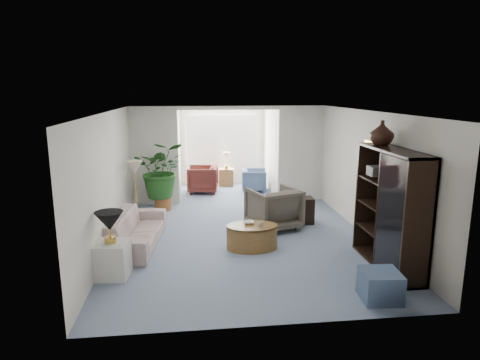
{
  "coord_description": "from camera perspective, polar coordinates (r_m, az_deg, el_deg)",
  "views": [
    {
      "loc": [
        -0.98,
        -7.68,
        2.89
      ],
      "look_at": [
        0.0,
        0.6,
        1.1
      ],
      "focal_mm": 31.42,
      "sensor_mm": 36.0,
      "label": 1
    }
  ],
  "objects": [
    {
      "name": "cabinet_urn",
      "position": [
        7.51,
        18.71,
        6.09
      ],
      "size": [
        0.4,
        0.4,
        0.42
      ],
      "primitive_type": "imported",
      "color": "black",
      "rests_on": "entertainment_cabinet"
    },
    {
      "name": "sunroom_chair_maroon",
      "position": [
        12.09,
        -5.1,
        0.1
      ],
      "size": [
        0.94,
        0.92,
        0.77
      ],
      "primitive_type": "imported",
      "rotation": [
        0.0,
        0.0,
        -1.69
      ],
      "color": "#5B251F",
      "rests_on": "ground"
    },
    {
      "name": "back_header",
      "position": [
        10.73,
        -1.53,
        9.76
      ],
      "size": [
        2.6,
        0.12,
        0.1
      ],
      "primitive_type": "cube",
      "color": "white",
      "rests_on": "back_pier_left"
    },
    {
      "name": "ottoman",
      "position": [
        6.37,
        18.5,
        -13.44
      ],
      "size": [
        0.56,
        0.56,
        0.42
      ],
      "primitive_type": "cube",
      "rotation": [
        0.0,
        0.0,
        -0.09
      ],
      "color": "slate",
      "rests_on": "ground"
    },
    {
      "name": "coffee_bowl",
      "position": [
        7.86,
        1.18,
        -5.78
      ],
      "size": [
        0.22,
        0.22,
        0.05
      ],
      "primitive_type": "imported",
      "rotation": [
        0.0,
        0.0,
        -0.11
      ],
      "color": "white",
      "rests_on": "coffee_table"
    },
    {
      "name": "sunroom_table",
      "position": [
        12.88,
        -1.86,
        0.37
      ],
      "size": [
        0.48,
        0.39,
        0.54
      ],
      "primitive_type": "cube",
      "rotation": [
        0.0,
        0.0,
        -0.12
      ],
      "color": "olive",
      "rests_on": "ground"
    },
    {
      "name": "table_lamp",
      "position": [
        6.79,
        -17.34,
        -5.36
      ],
      "size": [
        0.44,
        0.44,
        0.3
      ],
      "primitive_type": "cone",
      "color": "black",
      "rests_on": "end_table"
    },
    {
      "name": "floor",
      "position": [
        8.26,
        0.49,
        -8.35
      ],
      "size": [
        6.0,
        6.0,
        0.0
      ],
      "primitive_type": "plane",
      "color": "#8695B1",
      "rests_on": "ground"
    },
    {
      "name": "shelf_clutter",
      "position": [
        7.06,
        20.1,
        -2.47
      ],
      "size": [
        0.3,
        1.19,
        1.06
      ],
      "color": "#53514E",
      "rests_on": "entertainment_cabinet"
    },
    {
      "name": "window_pane",
      "position": [
        12.98,
        -2.39,
        5.52
      ],
      "size": [
        2.2,
        0.02,
        1.5
      ],
      "primitive_type": "cube",
      "color": "white"
    },
    {
      "name": "sofa",
      "position": [
        8.21,
        -14.01,
        -6.57
      ],
      "size": [
        1.04,
        2.2,
        0.62
      ],
      "primitive_type": "imported",
      "rotation": [
        0.0,
        0.0,
        1.47
      ],
      "color": "beige",
      "rests_on": "ground"
    },
    {
      "name": "plant_pot",
      "position": [
        10.5,
        -10.4,
        -3.16
      ],
      "size": [
        0.4,
        0.4,
        0.32
      ],
      "primitive_type": "cylinder",
      "color": "#A05C2E",
      "rests_on": "ground"
    },
    {
      "name": "coffee_table",
      "position": [
        7.85,
        1.64,
        -7.72
      ],
      "size": [
        1.05,
        1.05,
        0.45
      ],
      "primitive_type": "cylinder",
      "rotation": [
        0.0,
        0.0,
        -0.11
      ],
      "color": "olive",
      "rests_on": "ground"
    },
    {
      "name": "end_table",
      "position": [
        7.0,
        -17.01,
        -10.3
      ],
      "size": [
        0.56,
        0.56,
        0.56
      ],
      "primitive_type": "cube",
      "rotation": [
        0.0,
        0.0,
        -0.1
      ],
      "color": "silver",
      "rests_on": "ground"
    },
    {
      "name": "coffee_cup",
      "position": [
        7.69,
        2.87,
        -6.05
      ],
      "size": [
        0.1,
        0.1,
        0.09
      ],
      "primitive_type": "imported",
      "rotation": [
        0.0,
        0.0,
        -0.11
      ],
      "color": "#BBB4A4",
      "rests_on": "coffee_table"
    },
    {
      "name": "side_table_dark",
      "position": [
        9.39,
        8.41,
        -4.1
      ],
      "size": [
        0.49,
        0.4,
        0.58
      ],
      "primitive_type": "cube",
      "rotation": [
        0.0,
        0.0,
        -0.03
      ],
      "color": "black",
      "rests_on": "ground"
    },
    {
      "name": "framed_picture",
      "position": [
        8.41,
        17.51,
        3.42
      ],
      "size": [
        0.04,
        0.5,
        0.4
      ],
      "primitive_type": "cube",
      "color": "#C1B79B"
    },
    {
      "name": "sunroom_floor",
      "position": [
        12.17,
        -1.94,
        -1.63
      ],
      "size": [
        2.6,
        2.6,
        0.0
      ],
      "primitive_type": "plane",
      "color": "#8695B1",
      "rests_on": "ground"
    },
    {
      "name": "entertainment_cabinet",
      "position": [
        7.28,
        19.74,
        -3.76
      ],
      "size": [
        0.47,
        1.78,
        1.98
      ],
      "primitive_type": "cube",
      "color": "black",
      "rests_on": "ground"
    },
    {
      "name": "wingback_chair",
      "position": [
        8.91,
        4.58,
        -3.84
      ],
      "size": [
        1.21,
        1.23,
        0.89
      ],
      "primitive_type": "imported",
      "rotation": [
        0.0,
        0.0,
        3.46
      ],
      "color": "#5E584A",
      "rests_on": "ground"
    },
    {
      "name": "house_plant",
      "position": [
        10.31,
        -10.58,
        1.39
      ],
      "size": [
        1.24,
        1.07,
        1.38
      ],
      "primitive_type": "imported",
      "color": "#21541C",
      "rests_on": "plant_pot"
    },
    {
      "name": "back_pier_left",
      "position": [
        10.84,
        -11.56,
        3.17
      ],
      "size": [
        1.2,
        0.12,
        2.5
      ],
      "primitive_type": "cube",
      "color": "white",
      "rests_on": "ground"
    },
    {
      "name": "back_pier_right",
      "position": [
        11.18,
        8.27,
        3.56
      ],
      "size": [
        1.2,
        0.12,
        2.5
      ],
      "primitive_type": "cube",
      "color": "white",
      "rests_on": "ground"
    },
    {
      "name": "sunroom_chair_blue",
      "position": [
        12.23,
        1.94,
        -0.01
      ],
      "size": [
        0.79,
        0.77,
        0.64
      ],
      "primitive_type": "imported",
      "rotation": [
        0.0,
        0.0,
        1.45
      ],
      "color": "slate",
      "rests_on": "ground"
    },
    {
      "name": "window_blinds",
      "position": [
        12.95,
        -2.38,
        5.5
      ],
      "size": [
        2.2,
        0.02,
        1.5
      ],
      "primitive_type": "cube",
      "color": "white"
    },
    {
      "name": "floor_lamp",
      "position": [
        9.39,
        -14.13,
        1.69
      ],
      "size": [
        0.36,
        0.36,
        0.28
      ],
      "primitive_type": "cone",
      "color": "beige",
      "rests_on": "ground"
    }
  ]
}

